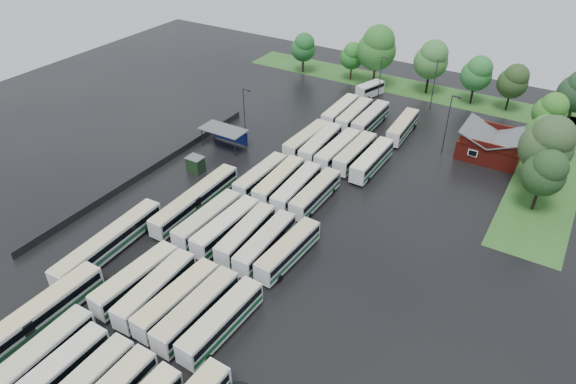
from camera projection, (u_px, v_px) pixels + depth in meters
The scene contains 54 objects.
ground at pixel (229, 245), 69.12m from camera, with size 160.00×160.00×0.00m, color black.
brick_building at pixel (490, 147), 88.01m from camera, with size 10.07×8.60×5.39m.
wash_shed at pixel (225, 131), 90.48m from camera, with size 8.20×4.20×3.58m.
utility_hut at pixel (196, 164), 84.30m from camera, with size 2.70×2.20×2.62m.
grass_strip_north at pixel (411, 88), 114.16m from camera, with size 80.00×10.00×0.01m, color #28581D.
grass_strip_east at pixel (550, 172), 84.76m from camera, with size 10.00×50.00×0.01m, color #28581D.
west_fence at pixel (149, 170), 84.04m from camera, with size 0.10×50.00×1.20m, color #2D2D30.
bus_r0c0 at pixel (40, 357), 51.76m from camera, with size 2.90×12.23×3.39m.
bus_r0c1 at pixel (56, 374), 50.20m from camera, with size 2.51×11.57×3.22m.
bus_r1c0 at pixel (136, 279), 61.13m from camera, with size 3.04×12.06×3.33m.
bus_r1c1 at pixel (156, 289), 59.71m from camera, with size 3.01×12.05×3.33m.
bus_r1c2 at pixel (177, 299), 58.42m from camera, with size 2.96×12.02×3.32m.
bus_r1c3 at pixel (197, 310), 56.99m from camera, with size 2.79×12.23×3.39m.
bus_r1c4 at pixel (221, 321), 55.70m from camera, with size 2.92×12.05×3.33m.
bus_r2c0 at pixel (208, 220), 70.82m from camera, with size 2.80×12.17×3.37m.
bus_r2c1 at pixel (226, 227), 69.49m from camera, with size 2.89×12.20×3.38m.
bus_r2c2 at pixel (246, 234), 68.35m from camera, with size 3.04×11.72×3.23m.
bus_r2c3 at pixel (265, 243), 66.75m from camera, with size 2.81×11.83×3.27m.
bus_r2c4 at pixel (288, 250), 65.56m from camera, with size 3.01×11.73×3.24m.
bus_r3c0 at pixel (261, 176), 80.32m from camera, with size 2.67×11.70×3.24m.
bus_r3c1 at pixel (279, 181), 79.01m from camera, with size 3.06×12.10×3.34m.
bus_r3c2 at pixel (297, 188), 77.49m from camera, with size 3.05×12.03×3.32m.
bus_r3c3 at pixel (315, 194), 76.29m from camera, with size 2.53×11.62×3.23m.
bus_r4c0 at pixel (307, 140), 90.24m from camera, with size 2.91×12.01×3.32m.
bus_r4c1 at pixel (321, 144), 88.79m from camera, with size 3.16×12.34×3.41m.
bus_r4c2 at pixel (338, 150), 87.06m from camera, with size 2.82×12.25×3.40m.
bus_r4c3 at pixel (355, 153), 86.29m from camera, with size 2.69×11.94×3.32m.
bus_r4c4 at pixel (372, 160), 84.34m from camera, with size 2.66×12.12×3.37m.
bus_r5c0 at pixel (340, 111), 99.94m from camera, with size 2.78×12.05×3.34m.
bus_r5c1 at pixel (354, 115), 98.38m from camera, with size 2.85×12.12×3.36m.
bus_r5c2 at pixel (370, 119), 97.14m from camera, with size 2.61×12.21×3.40m.
bus_r5c4 at pixel (403, 127), 94.48m from camera, with size 3.01×11.82×3.26m.
artic_bus_west_a at pixel (30, 322), 55.56m from camera, with size 2.65×18.09×3.35m.
artic_bus_west_b at pixel (196, 200), 74.95m from camera, with size 2.73×17.48×3.24m.
artic_bus_west_c at pixel (109, 242), 66.82m from camera, with size 3.17×17.59×3.25m.
minibus at pixel (370, 89), 109.74m from camera, with size 4.31×6.99×2.87m.
tree_north_0 at pixel (304, 47), 118.96m from camera, with size 5.74×5.74×9.51m.
tree_north_1 at pixel (352, 56), 115.38m from camera, with size 5.30×5.30×8.79m.
tree_north_2 at pixel (377, 47), 109.97m from camera, with size 8.38×8.38×13.88m.
tree_north_3 at pixel (432, 59), 107.60m from camera, with size 7.17×7.17×11.88m.
tree_north_4 at pixel (477, 73), 103.68m from camera, with size 6.25×6.25×10.36m.
tree_north_5 at pixel (514, 81), 101.05m from camera, with size 5.97×5.97×9.89m.
tree_east_0 at pixel (545, 172), 72.28m from camera, with size 6.13×6.13×10.15m.
tree_east_1 at pixel (548, 144), 75.55m from camera, with size 7.78×7.78×12.88m.
tree_east_2 at pixel (542, 130), 85.79m from camera, with size 4.95×4.95×8.20m.
tree_east_3 at pixel (551, 111), 90.04m from camera, with size 5.81×5.81×9.62m.
tree_east_4 at pixel (568, 98), 96.22m from camera, with size 5.18×5.18×8.58m.
lamp_post_ne at pixel (448, 121), 86.42m from camera, with size 1.68×0.33×10.89m.
lamp_post_nw at pixel (245, 113), 88.73m from camera, with size 1.68×0.33×10.94m.
lamp_post_back_w at pixel (381, 75), 106.75m from camera, with size 1.39×0.27×9.05m.
lamp_post_back_e at pixel (435, 81), 101.59m from camera, with size 1.61×0.31×10.47m.
puddle_0 at pixel (133, 329), 57.17m from camera, with size 4.10×4.10×0.01m, color black.
puddle_2 at pixel (177, 218), 74.26m from camera, with size 4.58×4.58×0.01m, color black.
puddle_3 at pixel (235, 272), 64.86m from camera, with size 4.65×4.65×0.01m, color black.
Camera 1 is at (34.54, -41.39, 44.58)m, focal length 32.00 mm.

